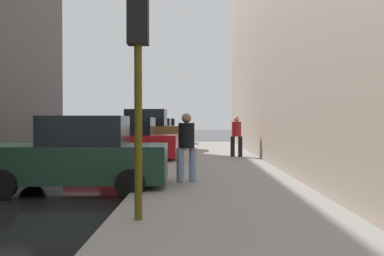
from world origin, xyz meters
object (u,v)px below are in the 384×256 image
parked_dark_green_sedan (79,156)px  parked_silver_sedan (161,130)px  parked_bronze_suv (143,132)px  parked_red_hatchback (125,141)px  pedestrian_in_jeans (186,144)px  pedestrian_in_red_jacket (236,134)px  fire_hydrant (171,150)px  parked_blue_sedan (154,132)px  traffic_light (138,51)px

parked_dark_green_sedan → parked_silver_sedan: bearing=90.0°
parked_bronze_suv → parked_dark_green_sedan: bearing=-90.0°
parked_dark_green_sedan → parked_red_hatchback: bearing=90.0°
parked_bronze_suv → pedestrian_in_jeans: bearing=-78.1°
parked_bronze_suv → pedestrian_in_red_jacket: bearing=-46.3°
fire_hydrant → pedestrian_in_jeans: pedestrian_in_jeans is taller
pedestrian_in_jeans → pedestrian_in_red_jacket: bearing=75.0°
parked_red_hatchback → pedestrian_in_red_jacket: bearing=15.8°
parked_blue_sedan → parked_silver_sedan: size_ratio=1.01×
parked_blue_sedan → fire_hydrant: (1.80, -11.58, -0.35)m
parked_dark_green_sedan → parked_red_hatchback: 6.61m
fire_hydrant → traffic_light: size_ratio=0.20×
fire_hydrant → pedestrian_in_red_jacket: pedestrian_in_red_jacket is taller
parked_silver_sedan → parked_blue_sedan: bearing=-90.0°
parked_dark_green_sedan → parked_red_hatchback: (-0.00, 6.61, 0.00)m
parked_dark_green_sedan → parked_red_hatchback: size_ratio=1.00×
traffic_light → pedestrian_in_red_jacket: 11.70m
parked_red_hatchback → pedestrian_in_red_jacket: pedestrian_in_red_jacket is taller
parked_silver_sedan → traffic_light: traffic_light is taller
parked_blue_sedan → traffic_light: 21.92m
fire_hydrant → traffic_light: (0.05, -10.18, 2.26)m
parked_blue_sedan → pedestrian_in_red_jacket: bearing=-66.9°
fire_hydrant → parked_dark_green_sedan: bearing=-104.9°
parked_red_hatchback → traffic_light: size_ratio=1.18×
parked_red_hatchback → pedestrian_in_red_jacket: 4.65m
traffic_light → pedestrian_in_red_jacket: traffic_light is taller
parked_red_hatchback → fire_hydrant: size_ratio=6.04×
parked_bronze_suv → parked_blue_sedan: 5.80m
parked_blue_sedan → pedestrian_in_jeans: (2.52, -17.78, 0.26)m
parked_silver_sedan → fire_hydrant: 17.72m
parked_dark_green_sedan → parked_blue_sedan: same height
parked_red_hatchback → parked_bronze_suv: size_ratio=0.91×
pedestrian_in_jeans → parked_red_hatchback: bearing=112.7°
parked_bronze_suv → parked_blue_sedan: size_ratio=1.10×
parked_red_hatchback → pedestrian_in_jeans: pedestrian_in_jeans is taller
parked_dark_green_sedan → pedestrian_in_red_jacket: size_ratio=2.48×
pedestrian_in_red_jacket → parked_silver_sedan: bearing=105.1°
pedestrian_in_red_jacket → parked_red_hatchback: bearing=-164.2°
parked_bronze_suv → parked_blue_sedan: bearing=90.0°
parked_dark_green_sedan → pedestrian_in_red_jacket: bearing=60.4°
fire_hydrant → traffic_light: bearing=-89.7°
parked_blue_sedan → pedestrian_in_jeans: pedestrian_in_jeans is taller
fire_hydrant → parked_silver_sedan: bearing=95.8°
parked_silver_sedan → fire_hydrant: size_ratio=5.97×
fire_hydrant → pedestrian_in_red_jacket: bearing=22.5°
parked_silver_sedan → parked_red_hatchback: bearing=-90.0°
pedestrian_in_jeans → parked_bronze_suv: bearing=101.9°
pedestrian_in_jeans → fire_hydrant: bearing=96.6°
parked_bronze_suv → pedestrian_in_jeans: (2.52, -11.98, 0.07)m
parked_dark_green_sedan → traffic_light: bearing=-61.4°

